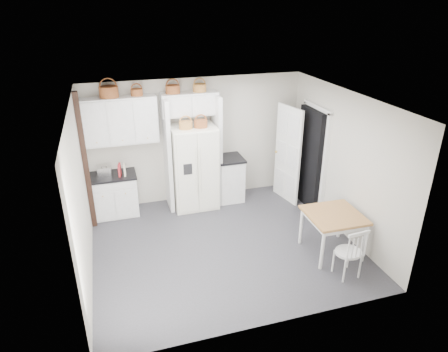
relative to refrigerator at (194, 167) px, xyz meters
name	(u,v)px	position (x,y,z in m)	size (l,w,h in m)	color
floor	(224,244)	(0.15, -1.61, -0.86)	(4.50, 4.50, 0.00)	#414049
ceiling	(224,100)	(0.15, -1.61, 1.74)	(4.50, 4.50, 0.00)	white
wall_back	(196,140)	(0.15, 0.39, 0.44)	(4.50, 4.50, 0.00)	beige
wall_left	(81,196)	(-2.10, -1.61, 0.44)	(4.00, 4.00, 0.00)	beige
wall_right	(343,163)	(2.40, -1.61, 0.44)	(4.00, 4.00, 0.00)	beige
refrigerator	(194,167)	(0.00, 0.00, 0.00)	(0.89, 0.72, 1.73)	white
base_cab_left	(114,196)	(-1.63, 0.09, -0.45)	(0.89, 0.56, 0.82)	silver
base_cab_right	(229,179)	(0.78, 0.09, -0.41)	(0.52, 0.63, 0.92)	silver
dining_table	(332,233)	(1.85, -2.35, -0.49)	(0.89, 0.89, 0.74)	#9D6929
windsor_chair	(348,252)	(1.75, -2.98, -0.44)	(0.42, 0.38, 0.85)	silver
counter_left	(112,176)	(-1.63, 0.09, -0.02)	(0.93, 0.60, 0.04)	black
counter_right	(229,158)	(0.78, 0.09, 0.07)	(0.56, 0.67, 0.04)	black
toaster	(105,172)	(-1.75, 0.10, 0.08)	(0.26, 0.15, 0.18)	silver
cookbook_red	(120,170)	(-1.47, 0.01, 0.12)	(0.04, 0.17, 0.25)	#B6262D
cookbook_cream	(125,170)	(-1.37, 0.01, 0.11)	(0.03, 0.15, 0.23)	beige
basket_upper_b	(109,92)	(-1.49, 0.22, 1.59)	(0.34, 0.34, 0.20)	brown
basket_upper_c	(137,92)	(-0.99, 0.22, 1.55)	(0.22, 0.22, 0.13)	brown
basket_bridge_a	(173,89)	(-0.32, 0.22, 1.56)	(0.28, 0.28, 0.16)	brown
basket_bridge_b	(200,88)	(0.21, 0.22, 1.56)	(0.26, 0.26, 0.15)	olive
basket_fridge_a	(186,125)	(-0.16, -0.10, 0.93)	(0.26, 0.26, 0.14)	olive
basket_fridge_b	(201,124)	(0.14, -0.10, 0.93)	(0.26, 0.26, 0.14)	brown
upper_cabinet	(120,121)	(-1.35, 0.22, 1.04)	(1.40, 0.34, 0.90)	silver
bridge_cabinet	(190,104)	(0.00, 0.22, 1.26)	(1.12, 0.34, 0.45)	silver
fridge_panel_left	(168,155)	(-0.51, 0.09, 0.29)	(0.08, 0.60, 2.30)	silver
fridge_panel_right	(217,150)	(0.51, 0.09, 0.29)	(0.08, 0.60, 2.30)	silver
trim_post	(86,163)	(-2.05, -0.26, 0.44)	(0.09, 0.09, 2.60)	black
doorway_void	(311,158)	(2.31, -0.61, 0.16)	(0.18, 0.85, 2.05)	black
door_slab	(288,155)	(1.95, -0.28, 0.16)	(0.80, 0.04, 2.05)	white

